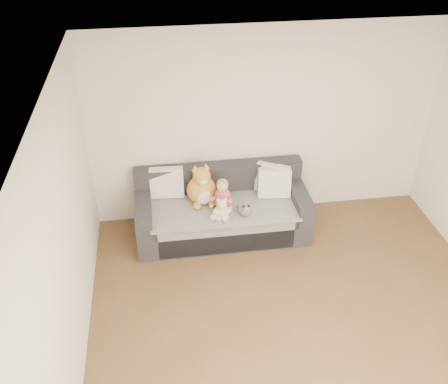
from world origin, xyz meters
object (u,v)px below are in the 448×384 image
at_px(toddler, 222,197).
at_px(sippy_cup, 239,207).
at_px(sofa, 222,212).
at_px(teddy_bear, 222,210).
at_px(plush_cat, 202,188).

height_order(toddler, sippy_cup, toddler).
bearing_deg(sofa, teddy_bear, -97.70).
bearing_deg(sofa, plush_cat, 170.51).
relative_size(toddler, teddy_bear, 1.46).
height_order(toddler, teddy_bear, toddler).
bearing_deg(plush_cat, teddy_bear, -70.96).
bearing_deg(sippy_cup, teddy_bear, -155.62).
distance_m(plush_cat, teddy_bear, 0.44).
distance_m(toddler, teddy_bear, 0.20).
bearing_deg(plush_cat, toddler, -49.39).
height_order(sofa, sippy_cup, sofa).
distance_m(toddler, sippy_cup, 0.25).
height_order(plush_cat, teddy_bear, plush_cat).
bearing_deg(plush_cat, sofa, -18.55).
xyz_separation_m(plush_cat, sippy_cup, (0.44, -0.28, -0.15)).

